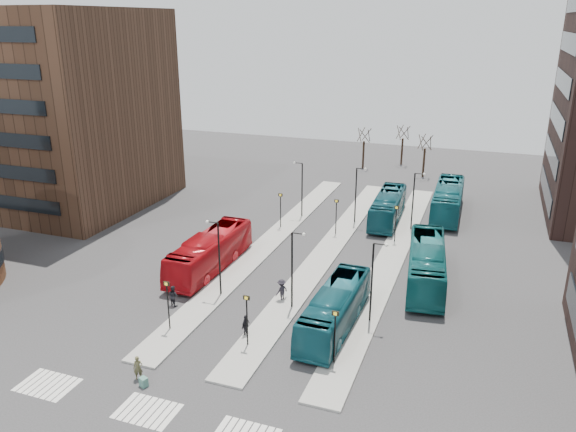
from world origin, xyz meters
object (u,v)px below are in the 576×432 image
(red_bus, at_px, (210,252))
(teal_bus_d, at_px, (448,200))
(suitcase, at_px, (144,382))
(commuter_a, at_px, (173,296))
(commuter_c, at_px, (282,290))
(teal_bus_a, at_px, (335,309))
(teal_bus_c, at_px, (426,264))
(teal_bus_b, at_px, (388,207))
(traveller, at_px, (138,368))
(commuter_b, at_px, (246,326))

(red_bus, bearing_deg, teal_bus_d, 51.61)
(suitcase, relative_size, commuter_a, 0.36)
(red_bus, height_order, commuter_c, red_bus)
(teal_bus_a, relative_size, commuter_a, 6.68)
(red_bus, distance_m, commuter_c, 8.69)
(teal_bus_a, bearing_deg, teal_bus_c, 63.21)
(commuter_a, bearing_deg, teal_bus_c, -129.36)
(red_bus, bearing_deg, teal_bus_c, 12.25)
(teal_bus_b, height_order, teal_bus_d, teal_bus_d)
(teal_bus_d, height_order, traveller, teal_bus_d)
(teal_bus_a, bearing_deg, traveller, -132.29)
(teal_bus_b, relative_size, commuter_a, 6.90)
(red_bus, height_order, teal_bus_c, teal_bus_c)
(traveller, relative_size, commuter_b, 0.95)
(suitcase, distance_m, traveller, 0.99)
(red_bus, bearing_deg, teal_bus_b, 56.44)
(teal_bus_d, bearing_deg, red_bus, -130.38)
(traveller, bearing_deg, teal_bus_c, 23.51)
(teal_bus_c, height_order, traveller, teal_bus_c)
(commuter_a, bearing_deg, traveller, 127.78)
(red_bus, xyz_separation_m, traveller, (3.35, -15.87, -0.86))
(teal_bus_b, bearing_deg, red_bus, -126.43)
(teal_bus_d, xyz_separation_m, traveller, (-14.80, -38.15, -0.95))
(traveller, bearing_deg, teal_bus_d, 39.32)
(traveller, height_order, commuter_b, commuter_b)
(teal_bus_c, height_order, commuter_b, teal_bus_c)
(red_bus, bearing_deg, commuter_b, -49.88)
(suitcase, height_order, commuter_a, commuter_a)
(red_bus, distance_m, teal_bus_c, 18.44)
(teal_bus_c, height_order, commuter_c, teal_bus_c)
(suitcase, xyz_separation_m, traveller, (-0.70, 0.52, 0.48))
(commuter_b, bearing_deg, commuter_a, 78.48)
(teal_bus_c, xyz_separation_m, commuter_a, (-17.65, -10.60, -0.88))
(suitcase, height_order, teal_bus_c, teal_bus_c)
(suitcase, distance_m, red_bus, 16.93)
(commuter_b, bearing_deg, teal_bus_c, -33.89)
(red_bus, xyz_separation_m, teal_bus_c, (18.08, 3.67, 0.06))
(teal_bus_c, relative_size, commuter_a, 7.52)
(traveller, bearing_deg, commuter_a, 78.65)
(commuter_b, bearing_deg, teal_bus_d, -13.02)
(traveller, bearing_deg, teal_bus_a, 16.70)
(teal_bus_a, xyz_separation_m, commuter_c, (-4.96, 2.48, -0.59))
(suitcase, xyz_separation_m, teal_bus_d, (14.10, 38.66, 1.43))
(teal_bus_b, relative_size, traveller, 7.19)
(teal_bus_a, xyz_separation_m, teal_bus_c, (5.15, 9.56, 0.19))
(commuter_b, bearing_deg, suitcase, 160.45)
(red_bus, distance_m, traveller, 16.24)
(teal_bus_c, distance_m, commuter_c, 12.37)
(red_bus, bearing_deg, teal_bus_a, -23.74)
(teal_bus_a, bearing_deg, teal_bus_b, 93.19)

